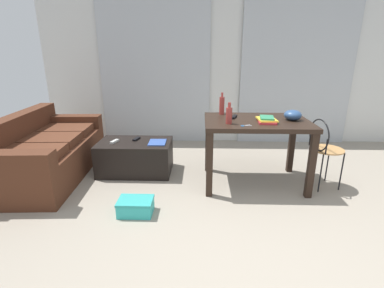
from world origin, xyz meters
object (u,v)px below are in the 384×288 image
bottle_near (222,105)px  tv_remote_secondary (114,141)px  tv_remote_primary (136,139)px  magazine (157,142)px  couch (45,153)px  scissors (245,126)px  tv_remote_on_table (234,117)px  shoebox (136,206)px  wire_chair (323,145)px  coffee_table (135,157)px  book_stack (267,120)px  craft_table (256,130)px  bowl (293,115)px  bottle_far (229,115)px

bottle_near → tv_remote_secondary: bottle_near is taller
tv_remote_primary → magazine: 0.32m
couch → scissors: size_ratio=16.07×
scissors → magazine: bearing=153.1°
tv_remote_on_table → shoebox: bearing=-121.7°
couch → wire_chair: wire_chair is taller
tv_remote_primary → shoebox: tv_remote_primary is taller
tv_remote_secondary → shoebox: (0.47, -1.00, -0.36)m
bottle_near → magazine: bottle_near is taller
coffee_table → book_stack: (1.60, -0.37, 0.60)m
craft_table → tv_remote_secondary: size_ratio=8.15×
bowl → magazine: bowl is taller
tv_remote_on_table → scissors: size_ratio=1.39×
scissors → tv_remote_primary: (-1.32, 0.65, -0.36)m
shoebox → tv_remote_on_table: bearing=39.6°
craft_table → shoebox: craft_table is taller
couch → coffee_table: bearing=7.5°
bowl → book_stack: bearing=-162.3°
bottle_far → shoebox: bottle_far is taller
bowl → magazine: size_ratio=0.73×
craft_table → bottle_far: bottle_far is taller
coffee_table → bottle_near: 1.32m
book_stack → tv_remote_primary: book_stack is taller
craft_table → book_stack: size_ratio=3.98×
couch → wire_chair: (3.39, -0.22, 0.21)m
tv_remote_primary → shoebox: size_ratio=0.42×
bowl → tv_remote_secondary: bearing=173.7°
bottle_near → tv_remote_on_table: 0.26m
scissors → magazine: (-1.02, 0.52, -0.36)m
couch → craft_table: 2.66m
bottle_near → tv_remote_secondary: size_ratio=1.85×
tv_remote_primary → magazine: tv_remote_primary is taller
coffee_table → craft_table: 1.60m
bottle_far → scissors: 0.21m
couch → book_stack: 2.78m
book_stack → tv_remote_on_table: 0.39m
bowl → bottle_near: bearing=160.0°
bowl → magazine: (-1.61, 0.23, -0.42)m
coffee_table → book_stack: size_ratio=3.13×
bottle_far → shoebox: 1.37m
wire_chair → coffee_table: bearing=170.7°
couch → tv_remote_secondary: bearing=7.5°
couch → craft_table: (2.63, -0.13, 0.36)m
wire_chair → tv_remote_primary: (-2.25, 0.46, -0.09)m
coffee_table → tv_remote_primary: size_ratio=6.45×
scissors → magazine: 1.21m
craft_table → tv_remote_on_table: bearing=158.9°
magazine → bowl: bearing=-9.7°
tv_remote_secondary → book_stack: bearing=6.5°
coffee_table → tv_remote_on_table: (1.25, -0.18, 0.59)m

